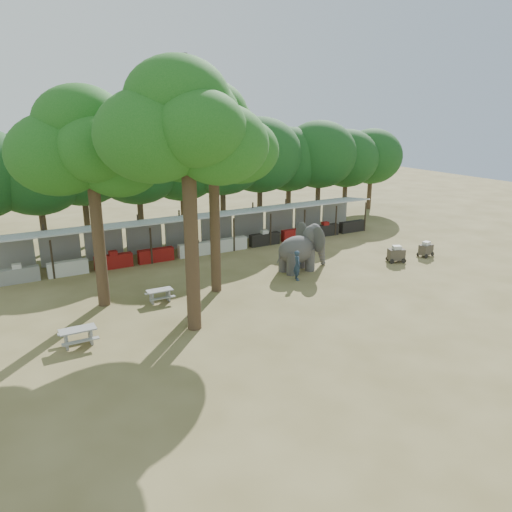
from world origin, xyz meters
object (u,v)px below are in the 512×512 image
yard_tree_center (182,125)px  elephant (303,248)px  handler (297,265)px  yard_tree_left (86,145)px  picnic_table_far (160,294)px  picnic_table_near (78,335)px  yard_tree_back (209,135)px  cart_front (426,249)px  cart_back (396,254)px

yard_tree_center → elephant: (9.48, 4.54, -7.77)m
handler → yard_tree_left: bearing=99.6°
elephant → yard_tree_center: bearing=-158.9°
handler → picnic_table_far: size_ratio=1.32×
yard_tree_left → elephant: yard_tree_left is taller
yard_tree_center → picnic_table_near: yard_tree_center is taller
yard_tree_back → cart_front: bearing=-4.6°
handler → picnic_table_far: (-8.30, 0.68, -0.47)m
picnic_table_near → cart_front: (23.51, 2.07, 0.02)m
yard_tree_back → handler: yard_tree_back is taller
yard_tree_back → picnic_table_far: (-3.19, -0.23, -8.10)m
handler → picnic_table_near: bearing=119.8°
handler → cart_front: size_ratio=1.54×
yard_tree_center → yard_tree_back: size_ratio=1.06×
picnic_table_far → yard_tree_back: bearing=5.7°
yard_tree_back → picnic_table_near: bearing=-157.3°
yard_tree_left → picnic_table_far: 8.35m
yard_tree_back → handler: bearing=-10.1°
yard_tree_back → picnic_table_near: size_ratio=7.39×
cart_front → yard_tree_left: bearing=164.2°
cart_front → cart_back: bearing=169.4°
yard_tree_center → picnic_table_far: (-0.19, 3.77, -8.77)m
yard_tree_center → yard_tree_back: yard_tree_center is taller
yard_tree_left → handler: (11.12, -1.91, -7.29)m
picnic_table_far → cart_front: cart_front is taller
yard_tree_back → cart_back: bearing=-5.4°
yard_tree_left → yard_tree_back: size_ratio=0.97×
yard_tree_center → cart_back: size_ratio=8.94×
picnic_table_far → cart_front: bearing=-1.5°
yard_tree_center → cart_back: bearing=10.0°
yard_tree_left → yard_tree_back: bearing=-9.5°
cart_front → cart_back: cart_back is taller
cart_front → elephant: bearing=159.1°
elephant → cart_front: (9.09, -1.79, -0.92)m
picnic_table_far → elephant: bearing=6.1°
elephant → cart_back: 6.65m
picnic_table_far → cart_back: size_ratio=1.02×
yard_tree_left → handler: size_ratio=6.09×
yard_tree_center → yard_tree_back: (3.00, 4.00, -0.67)m
yard_tree_back → handler: size_ratio=6.27×
elephant → handler: (-1.36, -1.45, -0.53)m
yard_tree_left → cart_front: (21.57, -2.25, -7.68)m
picnic_table_near → cart_front: size_ratio=1.30×
yard_tree_center → picnic_table_near: size_ratio=7.83×
yard_tree_center → yard_tree_back: bearing=53.1°
cart_front → yard_tree_center: bearing=178.6°
picnic_table_far → cart_front: (18.76, -1.02, 0.08)m
handler → cart_front: 10.47m
handler → picnic_table_far: 8.34m
elephant → handler: size_ratio=2.09×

